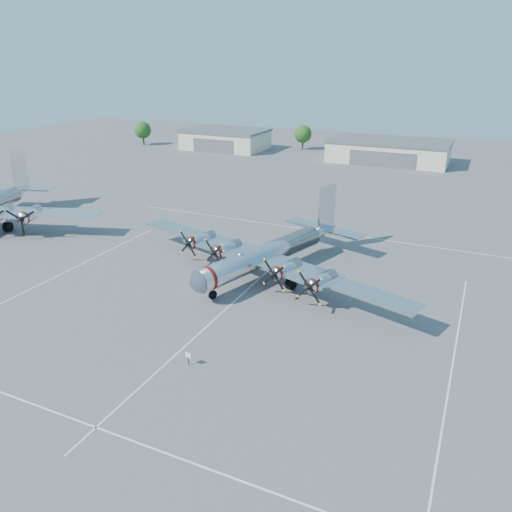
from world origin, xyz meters
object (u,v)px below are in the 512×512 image
at_px(hangar_center, 388,151).
at_px(main_bomber_b29, 269,273).
at_px(tree_far_west, 143,130).
at_px(hangar_west, 225,139).
at_px(tree_west, 303,134).
at_px(info_placard, 188,356).

bearing_deg(hangar_center, main_bomber_b29, -89.67).
xyz_separation_m(tree_far_west, main_bomber_b29, (70.43, -70.40, -4.22)).
xyz_separation_m(hangar_west, main_bomber_b29, (45.43, -74.36, -2.71)).
height_order(hangar_center, tree_far_west, tree_far_west).
xyz_separation_m(hangar_west, tree_far_west, (-25.00, -3.96, 1.51)).
xyz_separation_m(hangar_west, tree_west, (20.00, 8.04, 1.51)).
relative_size(tree_far_west, tree_west, 1.00).
relative_size(tree_west, main_bomber_b29, 0.17).
height_order(tree_west, main_bomber_b29, tree_west).
bearing_deg(tree_west, hangar_center, -17.82).
xyz_separation_m(main_bomber_b29, info_placard, (1.41, -20.39, 0.84)).
bearing_deg(tree_far_west, main_bomber_b29, -44.98).
bearing_deg(info_placard, tree_far_west, 144.40).
xyz_separation_m(hangar_west, info_placard, (46.84, -94.75, -1.88)).
height_order(tree_west, info_placard, tree_west).
relative_size(hangar_west, hangar_center, 0.79).
distance_m(tree_west, info_placard, 106.28).
distance_m(hangar_west, tree_west, 21.61).
relative_size(hangar_west, tree_west, 3.40).
bearing_deg(tree_far_west, info_placard, -51.64).
height_order(tree_far_west, tree_west, same).
bearing_deg(tree_west, hangar_west, -158.11).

